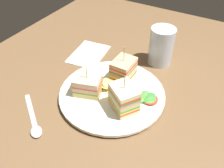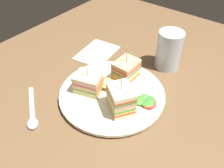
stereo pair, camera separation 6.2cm
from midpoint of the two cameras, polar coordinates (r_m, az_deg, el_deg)
The scene contains 10 objects.
ground_plane at distance 65.57cm, azimuth -2.70°, elevation -3.65°, with size 121.99×97.60×1.80cm, color brown.
plate at distance 64.31cm, azimuth -2.75°, elevation -2.52°, with size 28.53×28.53×1.49cm.
sandwich_wedge_0 at distance 57.41cm, azimuth -0.21°, elevation -3.59°, with size 8.26×8.67×10.37cm.
sandwich_wedge_1 at distance 65.76cm, azimuth 0.26°, elevation 3.14°, with size 6.95×5.38×10.98cm.
sandwich_wedge_2 at distance 62.74cm, azimuth -8.64°, elevation -0.43°, with size 7.17×8.16×9.32cm.
chip_pile at distance 64.35cm, azimuth -3.20°, elevation -0.40°, with size 5.81×7.43×2.17cm.
salad_garnish at distance 61.78cm, azimuth 5.72°, elevation -3.40°, with size 5.53×6.45×1.56cm.
spoon at distance 61.52cm, azimuth -20.95°, elevation -9.46°, with size 10.89×14.02×1.00cm.
napkin at distance 81.21cm, azimuth -7.85°, elevation 7.16°, with size 14.36×10.28×0.50cm, color white.
drinking_glass at distance 75.16cm, azimuth 9.37°, elevation 8.31°, with size 7.54×7.54×11.94cm.
Camera 1 is at (40.24, 23.20, 45.49)cm, focal length 37.95 mm.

